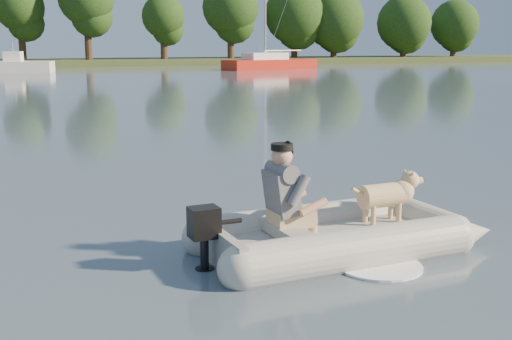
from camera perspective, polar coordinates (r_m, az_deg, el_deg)
name	(u,v)px	position (r m, az deg, el deg)	size (l,w,h in m)	color
water	(301,268)	(6.90, 3.98, -8.69)	(160.00, 160.00, 0.00)	slate
shore_bank	(49,63)	(68.00, -17.89, 9.02)	(160.00, 12.00, 0.70)	#47512D
treeline	(139,13)	(68.04, -10.35, 13.57)	(91.63, 7.35, 9.27)	#332316
dinghy	(339,200)	(7.40, 7.39, -2.66)	(4.47, 2.90, 1.37)	#A0A09A
man	(283,189)	(7.07, 2.44, -1.71)	(0.71, 0.61, 1.06)	slate
dog	(383,200)	(7.80, 11.18, -2.60)	(0.92, 0.33, 0.61)	tan
outboard_motor	(204,241)	(6.78, -4.62, -6.32)	(0.41, 0.29, 0.78)	black
motorboat	(16,58)	(53.98, -20.54, 9.27)	(5.63, 2.16, 2.38)	white
sailboat	(269,63)	(56.38, 1.19, 9.46)	(8.87, 4.62, 11.69)	#B22114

